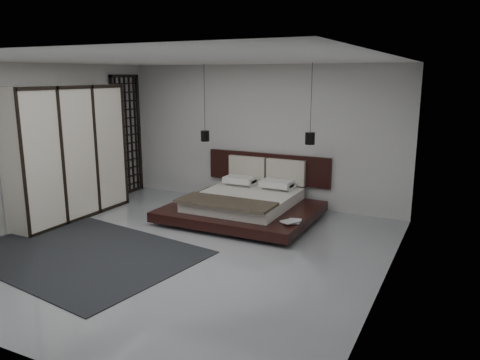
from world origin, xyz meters
The scene contains 13 objects.
floor centered at (0.00, 0.00, 0.00)m, with size 6.00×6.00×0.00m, color #989BA1.
ceiling centered at (0.00, 0.00, 2.80)m, with size 6.00×6.00×0.00m, color white.
wall_back centered at (0.00, 3.00, 1.40)m, with size 6.00×6.00×0.00m, color beige.
wall_left centered at (-3.00, 0.00, 1.40)m, with size 6.00×6.00×0.00m, color beige.
wall_right centered at (3.00, 0.00, 1.40)m, with size 6.00×6.00×0.00m, color beige.
lattice_screen centered at (-2.95, 2.45, 1.30)m, with size 0.05×0.90×2.60m, color black.
bed centered at (0.20, 1.91, 0.28)m, with size 2.62×2.33×1.05m.
book_lower centered at (1.28, 1.28, 0.26)m, with size 0.21×0.28×0.03m, color #99724C.
book_upper centered at (1.26, 1.25, 0.28)m, with size 0.21×0.29×0.02m, color #99724C.
pendant_left centered at (-0.88, 2.31, 1.42)m, with size 0.17×0.17×1.49m.
pendant_right centered at (1.28, 2.31, 1.50)m, with size 0.17×0.17×1.41m.
wardrobe centered at (-2.70, 0.51, 1.21)m, with size 0.58×2.46×2.41m.
rug centered at (-1.20, -0.81, 0.01)m, with size 3.35×2.39×0.01m, color black.
Camera 1 is at (3.82, -5.63, 2.59)m, focal length 35.00 mm.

